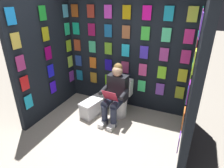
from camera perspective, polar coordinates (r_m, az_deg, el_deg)
name	(u,v)px	position (r m, az deg, el deg)	size (l,w,h in m)	color
ground_plane	(88,152)	(3.35, -7.22, -19.74)	(30.00, 30.00, 0.00)	#B2A899
display_wall_back	(127,53)	(4.16, 4.45, 9.35)	(2.86, 0.14, 2.48)	black
display_wall_left	(196,78)	(3.08, 24.12, 1.64)	(0.14, 1.73, 2.48)	black
display_wall_right	(46,56)	(4.13, -19.38, 7.90)	(0.14, 1.73, 2.48)	black
toilet	(120,100)	(4.08, 2.33, -4.90)	(0.42, 0.57, 0.77)	white
person_reading	(115,93)	(3.77, 0.94, -2.79)	(0.54, 0.70, 1.19)	black
comic_longbox_near	(95,106)	(4.20, -5.14, -6.50)	(0.44, 0.79, 0.34)	silver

